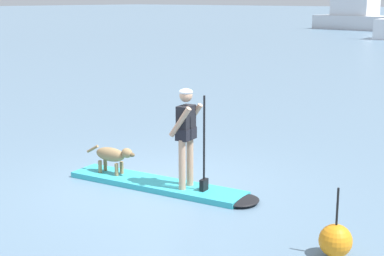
% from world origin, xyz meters
% --- Properties ---
extents(ground_plane, '(400.00, 400.00, 0.00)m').
position_xyz_m(ground_plane, '(0.00, 0.00, 0.00)').
color(ground_plane, slate).
extents(paddleboard, '(3.71, 1.26, 0.10)m').
position_xyz_m(paddleboard, '(0.23, 0.04, 0.05)').
color(paddleboard, '#33B2BF').
rests_on(paddleboard, ground_plane).
extents(person_paddler, '(0.64, 0.53, 1.71)m').
position_xyz_m(person_paddler, '(0.63, 0.11, 1.10)').
color(person_paddler, tan).
rests_on(person_paddler, paddleboard).
extents(dog, '(1.10, 0.32, 0.53)m').
position_xyz_m(dog, '(-0.94, -0.16, 0.45)').
color(dog, '#997A51').
rests_on(dog, paddleboard).
extents(moored_boat_far_starboard, '(9.98, 4.74, 12.16)m').
position_xyz_m(moored_boat_far_starboard, '(-19.27, 51.23, 1.38)').
color(moored_boat_far_starboard, silver).
rests_on(moored_boat_far_starboard, ground_plane).
extents(marker_buoy, '(0.44, 0.44, 0.94)m').
position_xyz_m(marker_buoy, '(3.74, -0.59, 0.22)').
color(marker_buoy, orange).
rests_on(marker_buoy, ground_plane).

